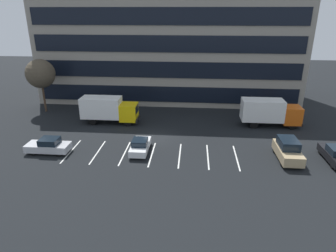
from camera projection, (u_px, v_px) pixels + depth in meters
name	position (u px, v px, depth m)	size (l,w,h in m)	color
ground_plane	(157.00, 138.00, 33.84)	(120.00, 120.00, 0.00)	black
office_building	(170.00, 41.00, 47.23)	(39.39, 12.86, 18.00)	gray
lot_markings	(152.00, 154.00, 30.01)	(16.94, 5.40, 0.01)	silver
box_truck_orange	(270.00, 111.00, 36.70)	(7.28, 2.41, 3.37)	#D85914
box_truck_yellow	(109.00, 109.00, 37.77)	(7.20, 2.38, 3.34)	yellow
sedan_white	(140.00, 146.00, 30.32)	(1.68, 4.01, 1.44)	white
sedan_black	(336.00, 155.00, 28.30)	(1.85, 4.41, 1.58)	black
suv_tan	(288.00, 150.00, 28.70)	(1.91, 4.50, 2.04)	tan
sedan_silver	(49.00, 146.00, 30.15)	(4.33, 1.81, 1.55)	silver
bare_tree	(40.00, 74.00, 40.80)	(3.94, 3.94, 7.40)	#473323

